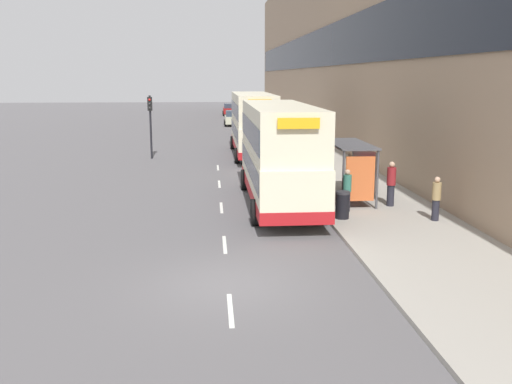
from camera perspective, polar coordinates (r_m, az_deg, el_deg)
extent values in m
plane|color=#5B595B|center=(15.38, -2.79, -9.32)|extent=(220.00, 220.00, 0.00)
cube|color=#A39E93|center=(53.59, 2.89, 5.72)|extent=(5.00, 93.00, 0.14)
cube|color=#9E846B|center=(54.08, 7.34, 14.84)|extent=(3.00, 93.00, 17.39)
cube|color=black|center=(53.75, 5.66, 13.97)|extent=(0.12, 89.28, 3.13)
cube|color=silver|center=(13.86, -2.57, -11.70)|extent=(0.12, 2.00, 0.01)
cube|color=silver|center=(18.94, -3.15, -5.26)|extent=(0.12, 2.00, 0.01)
cube|color=silver|center=(24.15, -3.48, -1.57)|extent=(0.12, 2.00, 0.01)
cube|color=silver|center=(29.44, -3.69, 0.80)|extent=(0.12, 2.00, 0.01)
cube|color=silver|center=(34.75, -3.83, 2.45)|extent=(0.12, 2.00, 0.01)
cube|color=#4C4C51|center=(25.14, 9.33, 4.77)|extent=(1.60, 4.20, 0.08)
cylinder|color=#4C4C51|center=(23.24, 8.72, 1.15)|extent=(0.10, 0.10, 2.40)
cylinder|color=#4C4C51|center=(27.09, 6.80, 2.67)|extent=(0.10, 0.10, 2.40)
cylinder|color=#4C4C51|center=(23.60, 12.03, 1.19)|extent=(0.10, 0.10, 2.40)
cylinder|color=#4C4C51|center=(27.40, 9.68, 2.69)|extent=(0.10, 0.10, 2.40)
cube|color=#99A8B2|center=(25.46, 10.71, 2.26)|extent=(0.04, 3.68, 1.92)
cube|color=#D86633|center=(23.45, 10.35, 1.31)|extent=(1.19, 0.10, 1.82)
cube|color=maroon|center=(25.51, 9.72, 0.32)|extent=(0.36, 2.80, 0.08)
cube|color=beige|center=(24.30, 2.32, 1.93)|extent=(2.55, 10.52, 1.85)
cube|color=beige|center=(24.06, 2.35, 6.40)|extent=(2.50, 10.20, 1.95)
cube|color=#B2191E|center=(24.43, 2.30, 0.31)|extent=(2.58, 10.57, 0.45)
cube|color=#2D3847|center=(24.25, 2.32, 2.79)|extent=(2.58, 9.89, 0.81)
cube|color=#2D3847|center=(24.07, 2.35, 6.17)|extent=(2.55, 9.89, 0.94)
cube|color=yellow|center=(18.84, 4.28, 6.86)|extent=(1.40, 0.08, 0.36)
cylinder|color=black|center=(27.86, -1.18, 1.24)|extent=(0.30, 1.00, 1.00)
cylinder|color=black|center=(28.12, 4.01, 1.31)|extent=(0.30, 1.00, 1.00)
cylinder|color=black|center=(21.18, -0.08, -2.04)|extent=(0.30, 1.00, 1.00)
cylinder|color=black|center=(21.53, 6.70, -1.90)|extent=(0.30, 1.00, 1.00)
cube|color=beige|center=(39.78, -0.31, 5.68)|extent=(2.55, 11.12, 1.85)
cube|color=beige|center=(39.63, -0.32, 8.41)|extent=(2.50, 10.79, 1.95)
cube|color=#B2191E|center=(39.86, -0.31, 4.68)|extent=(2.58, 11.18, 0.45)
cube|color=#2D3847|center=(39.75, -0.32, 6.21)|extent=(2.58, 10.45, 0.81)
cube|color=#2D3847|center=(39.64, -0.32, 8.27)|extent=(2.55, 10.45, 0.94)
cube|color=yellow|center=(34.09, 0.38, 8.96)|extent=(1.40, 0.08, 0.36)
cylinder|color=black|center=(43.56, -2.36, 4.95)|extent=(0.30, 1.00, 1.00)
cylinder|color=black|center=(43.74, 0.99, 4.99)|extent=(0.30, 1.00, 1.00)
cylinder|color=black|center=(36.40, -1.92, 3.66)|extent=(0.30, 1.00, 1.00)
cylinder|color=black|center=(36.60, 2.08, 3.70)|extent=(0.30, 1.00, 1.00)
cube|color=maroon|center=(81.78, -2.62, 8.14)|extent=(1.86, 4.50, 0.76)
cube|color=#2D3847|center=(81.52, -2.62, 8.61)|extent=(1.64, 2.16, 0.62)
cylinder|color=black|center=(83.17, -3.30, 7.93)|extent=(0.20, 0.60, 0.60)
cylinder|color=black|center=(83.23, -2.01, 7.94)|extent=(0.20, 0.60, 0.60)
cylinder|color=black|center=(80.39, -3.25, 7.80)|extent=(0.20, 0.60, 0.60)
cylinder|color=black|center=(80.45, -1.92, 7.82)|extent=(0.20, 0.60, 0.60)
cube|color=#B7B799|center=(64.67, -2.28, 7.26)|extent=(1.87, 4.33, 0.77)
cube|color=#2D3847|center=(64.40, -2.28, 7.86)|extent=(1.64, 2.08, 0.63)
cylinder|color=black|center=(66.01, -3.14, 7.00)|extent=(0.20, 0.60, 0.60)
cylinder|color=black|center=(66.08, -1.51, 7.02)|extent=(0.20, 0.60, 0.60)
cylinder|color=black|center=(63.33, -3.08, 6.81)|extent=(0.20, 0.60, 0.60)
cylinder|color=black|center=(63.40, -1.38, 6.83)|extent=(0.20, 0.60, 0.60)
cylinder|color=#23232D|center=(24.42, 13.30, -0.34)|extent=(0.30, 0.30, 0.89)
cylinder|color=maroon|center=(24.27, 13.39, 1.54)|extent=(0.37, 0.37, 0.74)
sphere|color=tan|center=(24.19, 13.44, 2.69)|extent=(0.24, 0.24, 0.24)
cylinder|color=#23232D|center=(22.40, 17.51, -1.74)|extent=(0.27, 0.27, 0.79)
cylinder|color=#997F51|center=(22.25, 17.62, 0.08)|extent=(0.33, 0.33, 0.66)
sphere|color=tan|center=(22.17, 17.69, 1.19)|extent=(0.22, 0.22, 0.22)
cylinder|color=#23232D|center=(23.09, 9.05, -0.94)|extent=(0.28, 0.28, 0.81)
cylinder|color=#337260|center=(22.95, 9.11, 0.87)|extent=(0.34, 0.34, 0.67)
sphere|color=tan|center=(22.87, 9.15, 1.97)|extent=(0.22, 0.22, 0.22)
cylinder|color=#23232D|center=(28.13, 9.34, 1.28)|extent=(0.28, 0.28, 0.81)
cylinder|color=#337260|center=(28.01, 9.38, 2.78)|extent=(0.34, 0.34, 0.68)
sphere|color=tan|center=(27.94, 9.41, 3.69)|extent=(0.22, 0.22, 0.22)
cylinder|color=black|center=(21.91, 8.63, -1.41)|extent=(0.52, 0.52, 0.95)
cylinder|color=#2D2D33|center=(21.80, 8.67, -0.06)|extent=(0.55, 0.55, 0.10)
cylinder|color=black|center=(38.98, -10.48, 6.38)|extent=(0.14, 0.14, 4.22)
cube|color=black|center=(38.83, -10.58, 8.66)|extent=(0.30, 0.24, 0.90)
sphere|color=red|center=(38.70, -10.61, 9.05)|extent=(0.16, 0.16, 0.16)
sphere|color=#2D2D2D|center=(38.71, -10.59, 8.65)|extent=(0.16, 0.16, 0.16)
sphere|color=#2D2D2D|center=(38.72, -10.58, 8.26)|extent=(0.16, 0.16, 0.16)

